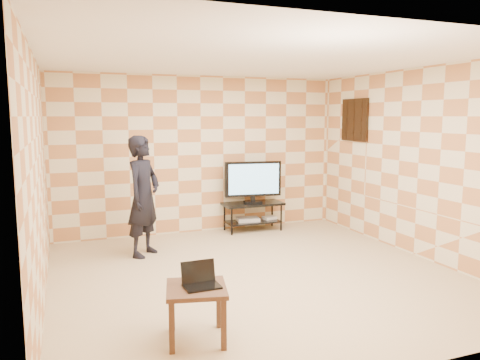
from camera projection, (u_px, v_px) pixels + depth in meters
name	position (u px, v px, depth m)	size (l,w,h in m)	color
floor	(257.00, 275.00, 5.97)	(5.00, 5.00, 0.00)	tan
wall_back	(201.00, 155.00, 8.10)	(5.00, 0.02, 2.70)	beige
wall_front	(388.00, 206.00, 3.47)	(5.00, 0.02, 2.70)	beige
wall_left	(38.00, 180.00, 4.91)	(0.02, 5.00, 2.70)	beige
wall_right	(418.00, 163.00, 6.67)	(0.02, 5.00, 2.70)	beige
ceiling	(258.00, 59.00, 5.61)	(5.00, 5.00, 0.02)	white
wall_art	(355.00, 120.00, 8.01)	(0.04, 0.72, 0.72)	black
tv_stand	(253.00, 210.00, 8.26)	(1.06, 0.48, 0.50)	black
tv	(253.00, 180.00, 8.18)	(1.01, 0.23, 0.73)	black
dvd_player	(248.00, 219.00, 8.26)	(0.38, 0.27, 0.06)	#B5B4B7
game_console	(269.00, 218.00, 8.42)	(0.23, 0.17, 0.05)	silver
side_table	(196.00, 296.00, 4.19)	(0.64, 0.64, 0.50)	#332116
laptop	(200.00, 280.00, 4.20)	(0.32, 0.26, 0.21)	black
person	(143.00, 196.00, 6.72)	(0.64, 0.42, 1.74)	black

